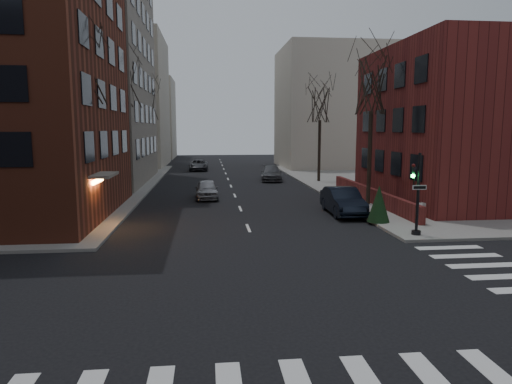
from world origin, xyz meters
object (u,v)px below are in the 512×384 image
(tree_left_c, at_px, (146,103))
(car_lane_far, at_px, (199,165))
(tree_right_a, at_px, (372,87))
(tree_left_b, at_px, (122,82))
(tree_left_a, at_px, (81,69))
(evergreen_shrub, at_px, (379,204))
(car_lane_silver, at_px, (207,189))
(streetlamp_near, at_px, (123,143))
(tree_right_b, at_px, (320,105))
(sandwich_board, at_px, (422,210))
(traffic_signal, at_px, (417,199))
(streetlamp_far, at_px, (154,138))
(parked_sedan, at_px, (343,201))
(car_lane_gray, at_px, (271,173))

(tree_left_c, height_order, car_lane_far, tree_left_c)
(tree_right_a, bearing_deg, tree_left_b, 155.56)
(tree_left_a, bearing_deg, tree_right_a, 12.80)
(tree_left_b, relative_size, tree_right_a, 1.11)
(evergreen_shrub, bearing_deg, tree_left_a, 173.62)
(tree_left_b, relative_size, car_lane_silver, 2.58)
(car_lane_far, bearing_deg, streetlamp_near, -100.44)
(tree_right_b, bearing_deg, sandwich_board, -85.18)
(tree_left_b, relative_size, tree_left_c, 1.11)
(traffic_signal, relative_size, tree_left_c, 0.41)
(streetlamp_far, height_order, sandwich_board, streetlamp_far)
(tree_right_a, relative_size, evergreen_shrub, 4.74)
(traffic_signal, bearing_deg, tree_right_b, 87.85)
(parked_sedan, bearing_deg, streetlamp_near, 155.96)
(traffic_signal, bearing_deg, sandwich_board, 60.74)
(car_lane_gray, relative_size, evergreen_shrub, 2.49)
(tree_left_b, height_order, streetlamp_near, tree_left_b)
(tree_left_a, bearing_deg, evergreen_shrub, -6.38)
(tree_left_c, bearing_deg, car_lane_gray, -24.11)
(traffic_signal, distance_m, car_lane_far, 38.92)
(streetlamp_far, relative_size, parked_sedan, 1.24)
(tree_left_a, distance_m, car_lane_gray, 25.25)
(tree_left_c, relative_size, car_lane_silver, 2.32)
(tree_right_b, height_order, streetlamp_near, tree_right_b)
(traffic_signal, distance_m, tree_left_b, 24.87)
(streetlamp_near, xyz_separation_m, evergreen_shrub, (15.50, -9.80, -3.06))
(car_lane_gray, height_order, sandwich_board, car_lane_gray)
(traffic_signal, bearing_deg, streetlamp_near, 141.13)
(tree_left_b, height_order, tree_left_c, tree_left_b)
(tree_left_c, relative_size, evergreen_shrub, 4.74)
(car_lane_gray, bearing_deg, car_lane_silver, -113.01)
(car_lane_silver, bearing_deg, streetlamp_far, 106.01)
(tree_right_b, xyz_separation_m, evergreen_shrub, (-1.50, -19.80, -6.41))
(streetlamp_far, height_order, parked_sedan, streetlamp_far)
(tree_left_a, bearing_deg, streetlamp_far, 88.77)
(streetlamp_far, distance_m, car_lane_gray, 15.26)
(streetlamp_near, height_order, car_lane_silver, streetlamp_near)
(tree_left_c, height_order, sandwich_board, tree_left_c)
(tree_right_b, xyz_separation_m, car_lane_far, (-12.06, 14.25, -6.91))
(traffic_signal, distance_m, evergreen_shrub, 3.35)
(streetlamp_far, xyz_separation_m, car_lane_far, (4.94, 4.25, -3.56))
(tree_left_b, bearing_deg, streetlamp_near, -81.47)
(evergreen_shrub, bearing_deg, tree_left_b, 139.40)
(streetlamp_near, bearing_deg, streetlamp_far, 90.00)
(car_lane_gray, bearing_deg, tree_left_a, -116.23)
(sandwich_board, distance_m, evergreen_shrub, 3.33)
(tree_right_a, bearing_deg, parked_sedan, -133.85)
(car_lane_far, bearing_deg, car_lane_gray, -56.78)
(tree_right_b, relative_size, parked_sedan, 1.81)
(streetlamp_near, bearing_deg, tree_left_a, -94.29)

